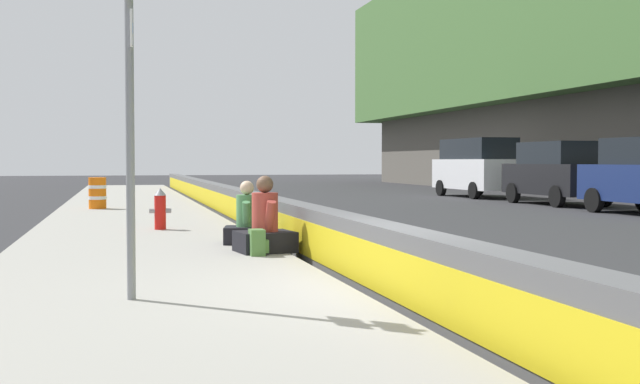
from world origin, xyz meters
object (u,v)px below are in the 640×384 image
object	(u,v)px
seated_person_foreground	(265,228)
seated_person_middle	(247,224)
route_sign_post	(130,101)
construction_barrel	(97,193)
parked_car_fourth	(558,172)
fire_hydrant	(160,208)
backpack	(258,243)
parked_car_midline	(477,166)

from	to	relation	value
seated_person_foreground	seated_person_middle	size ratio (longest dim) A/B	1.10
route_sign_post	construction_barrel	world-z (taller)	route_sign_post
seated_person_foreground	parked_car_fourth	distance (m)	18.57
route_sign_post	seated_person_middle	xyz separation A→B (m)	(5.25, -2.05, -1.73)
route_sign_post	seated_person_foreground	size ratio (longest dim) A/B	2.96
fire_hydrant	seated_person_foreground	xyz separation A→B (m)	(-4.58, -1.41, -0.07)
fire_hydrant	seated_person_middle	world-z (taller)	seated_person_middle
parked_car_fourth	backpack	bearing A→B (deg)	135.45
fire_hydrant	backpack	size ratio (longest dim) A/B	2.20
seated_person_foreground	construction_barrel	size ratio (longest dim) A/B	1.28
seated_person_foreground	construction_barrel	xyz separation A→B (m)	(12.41, 2.89, 0.10)
fire_hydrant	parked_car_fourth	world-z (taller)	parked_car_fourth
seated_person_middle	parked_car_midline	world-z (taller)	parked_car_midline
parked_car_midline	parked_car_fourth	bearing A→B (deg)	-178.25
fire_hydrant	parked_car_fourth	size ratio (longest dim) A/B	0.18
parked_car_midline	construction_barrel	bearing A→B (deg)	113.60
seated_person_foreground	parked_car_fourth	size ratio (longest dim) A/B	0.25
fire_hydrant	seated_person_foreground	world-z (taller)	seated_person_foreground
route_sign_post	backpack	world-z (taller)	route_sign_post
route_sign_post	parked_car_fourth	bearing A→B (deg)	-41.89
route_sign_post	fire_hydrant	world-z (taller)	route_sign_post
seated_person_foreground	parked_car_midline	bearing A→B (deg)	-33.80
seated_person_foreground	parked_car_fourth	bearing A→B (deg)	-45.05
seated_person_foreground	seated_person_middle	distance (m)	1.35
parked_car_midline	seated_person_foreground	bearing A→B (deg)	146.20
route_sign_post	backpack	size ratio (longest dim) A/B	9.00
seated_person_middle	construction_barrel	size ratio (longest dim) A/B	1.16
seated_person_foreground	parked_car_midline	distance (m)	23.28
seated_person_middle	backpack	bearing A→B (deg)	176.16
seated_person_middle	backpack	world-z (taller)	seated_person_middle
fire_hydrant	seated_person_foreground	size ratio (longest dim) A/B	0.72
route_sign_post	seated_person_middle	world-z (taller)	route_sign_post
fire_hydrant	parked_car_fourth	bearing A→B (deg)	-59.60
parked_car_fourth	seated_person_foreground	bearing A→B (deg)	134.95
route_sign_post	seated_person_foreground	xyz separation A→B (m)	(3.90, -2.12, -1.69)
route_sign_post	seated_person_foreground	distance (m)	4.75
backpack	construction_barrel	xyz separation A→B (m)	(12.84, 2.70, 0.28)
route_sign_post	fire_hydrant	size ratio (longest dim) A/B	4.09
seated_person_middle	backpack	size ratio (longest dim) A/B	2.75
backpack	fire_hydrant	bearing A→B (deg)	13.70
route_sign_post	construction_barrel	size ratio (longest dim) A/B	3.79
seated_person_foreground	backpack	world-z (taller)	seated_person_foreground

